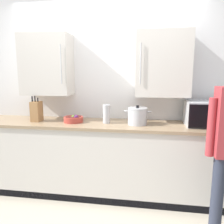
{
  "coord_description": "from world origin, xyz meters",
  "views": [
    {
      "loc": [
        0.54,
        -1.87,
        1.56
      ],
      "look_at": [
        0.15,
        0.73,
        1.09
      ],
      "focal_mm": 35.2,
      "sensor_mm": 36.0,
      "label": 1
    }
  ],
  "objects_px": {
    "thermos_flask": "(106,114)",
    "fruit_bowl": "(74,119)",
    "microwave_oven": "(207,114)",
    "knife_block": "(37,111)",
    "stock_pot": "(137,116)"
  },
  "relations": [
    {
      "from": "knife_block",
      "to": "thermos_flask",
      "type": "distance_m",
      "value": 0.92
    },
    {
      "from": "microwave_oven",
      "to": "knife_block",
      "type": "distance_m",
      "value": 2.11
    },
    {
      "from": "knife_block",
      "to": "thermos_flask",
      "type": "height_order",
      "value": "knife_block"
    },
    {
      "from": "stock_pot",
      "to": "microwave_oven",
      "type": "bearing_deg",
      "value": 3.88
    },
    {
      "from": "knife_block",
      "to": "fruit_bowl",
      "type": "relative_size",
      "value": 1.35
    },
    {
      "from": "microwave_oven",
      "to": "thermos_flask",
      "type": "relative_size",
      "value": 2.28
    },
    {
      "from": "stock_pot",
      "to": "fruit_bowl",
      "type": "distance_m",
      "value": 0.81
    },
    {
      "from": "knife_block",
      "to": "microwave_oven",
      "type": "bearing_deg",
      "value": 1.67
    },
    {
      "from": "fruit_bowl",
      "to": "thermos_flask",
      "type": "bearing_deg",
      "value": 0.62
    },
    {
      "from": "knife_block",
      "to": "stock_pot",
      "type": "relative_size",
      "value": 1.0
    },
    {
      "from": "fruit_bowl",
      "to": "knife_block",
      "type": "bearing_deg",
      "value": -178.27
    },
    {
      "from": "microwave_oven",
      "to": "fruit_bowl",
      "type": "xyz_separation_m",
      "value": [
        -1.62,
        -0.05,
        -0.1
      ]
    },
    {
      "from": "microwave_oven",
      "to": "fruit_bowl",
      "type": "bearing_deg",
      "value": -178.35
    },
    {
      "from": "knife_block",
      "to": "stock_pot",
      "type": "distance_m",
      "value": 1.3
    },
    {
      "from": "thermos_flask",
      "to": "fruit_bowl",
      "type": "xyz_separation_m",
      "value": [
        -0.43,
        -0.0,
        -0.08
      ]
    }
  ]
}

